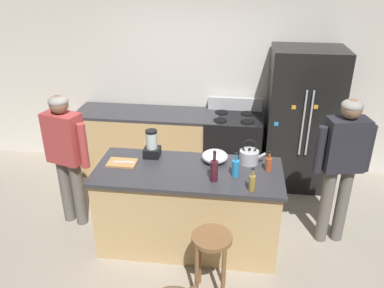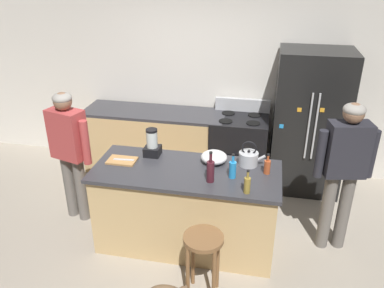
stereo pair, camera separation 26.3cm
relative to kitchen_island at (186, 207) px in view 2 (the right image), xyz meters
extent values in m
plane|color=#9E9384|center=(0.00, 0.00, -0.46)|extent=(14.00, 14.00, 0.00)
cube|color=silver|center=(0.00, 1.95, 0.89)|extent=(8.00, 0.10, 2.70)
cube|color=tan|center=(0.00, 0.00, -0.02)|extent=(1.85, 0.75, 0.88)
cube|color=#333338|center=(0.00, 0.00, 0.44)|extent=(1.91, 0.81, 0.04)
cube|color=tan|center=(-0.80, 1.55, -0.02)|extent=(2.00, 0.64, 0.88)
cube|color=#333338|center=(-0.80, 1.55, 0.44)|extent=(2.00, 0.64, 0.04)
cube|color=black|center=(1.30, 1.50, 0.48)|extent=(0.90, 0.70, 1.88)
cylinder|color=#B7BABF|center=(1.26, 1.13, 0.57)|extent=(0.02, 0.02, 0.84)
cylinder|color=#B7BABF|center=(1.34, 1.13, 0.57)|extent=(0.02, 0.02, 0.84)
cube|color=#268CD8|center=(0.94, 1.15, 0.54)|extent=(0.05, 0.01, 0.05)
cube|color=orange|center=(1.39, 1.15, 0.79)|extent=(0.05, 0.01, 0.05)
cube|color=purple|center=(1.55, 1.15, 0.49)|extent=(0.05, 0.01, 0.05)
cube|color=orange|center=(1.13, 1.15, 0.77)|extent=(0.05, 0.01, 0.05)
cube|color=black|center=(0.41, 1.52, 0.00)|extent=(0.76, 0.64, 0.92)
cube|color=black|center=(0.41, 1.20, -0.05)|extent=(0.60, 0.01, 0.24)
cube|color=#B7BABF|center=(0.41, 1.81, 0.55)|extent=(0.76, 0.06, 0.18)
cylinder|color=black|center=(0.23, 1.37, 0.46)|extent=(0.18, 0.18, 0.01)
cylinder|color=black|center=(0.59, 1.37, 0.46)|extent=(0.18, 0.18, 0.01)
cylinder|color=black|center=(0.23, 1.67, 0.46)|extent=(0.18, 0.18, 0.01)
cylinder|color=black|center=(0.59, 1.67, 0.46)|extent=(0.18, 0.18, 0.01)
cylinder|color=#66605B|center=(-1.48, 0.24, -0.06)|extent=(0.16, 0.16, 0.81)
cylinder|color=#66605B|center=(-1.31, 0.20, -0.06)|extent=(0.16, 0.16, 0.81)
cube|color=#B23F3F|center=(-1.40, 0.22, 0.63)|extent=(0.44, 0.32, 0.57)
cylinder|color=#B23F3F|center=(-1.64, 0.29, 0.58)|extent=(0.11, 0.11, 0.51)
cylinder|color=#B23F3F|center=(-1.15, 0.15, 0.58)|extent=(0.11, 0.11, 0.51)
sphere|color=#8C664C|center=(-1.40, 0.22, 1.02)|extent=(0.25, 0.25, 0.20)
ellipsoid|color=gray|center=(-1.40, 0.22, 1.05)|extent=(0.26, 0.26, 0.12)
cylinder|color=#66605B|center=(1.64, 0.29, -0.01)|extent=(0.15, 0.15, 0.89)
cylinder|color=#66605B|center=(1.46, 0.25, -0.01)|extent=(0.15, 0.15, 0.89)
cube|color=#26262D|center=(1.55, 0.27, 0.71)|extent=(0.44, 0.29, 0.56)
cylinder|color=#26262D|center=(1.79, 0.32, 0.66)|extent=(0.11, 0.11, 0.50)
cylinder|color=#26262D|center=(1.30, 0.22, 0.66)|extent=(0.11, 0.11, 0.50)
sphere|color=#8C664C|center=(1.55, 0.27, 1.09)|extent=(0.24, 0.24, 0.20)
ellipsoid|color=gray|center=(1.55, 0.27, 1.12)|extent=(0.25, 0.25, 0.12)
cylinder|color=brown|center=(0.31, -0.70, 0.19)|extent=(0.36, 0.36, 0.04)
cylinder|color=brown|center=(0.19, -0.81, -0.15)|extent=(0.04, 0.04, 0.63)
cylinder|color=brown|center=(0.42, -0.81, -0.15)|extent=(0.04, 0.04, 0.63)
cylinder|color=brown|center=(0.19, -0.58, -0.15)|extent=(0.04, 0.04, 0.63)
cylinder|color=brown|center=(0.42, -0.58, -0.15)|extent=(0.04, 0.04, 0.63)
cone|color=brown|center=(0.18, -0.85, -0.23)|extent=(0.04, 0.04, 0.03)
cube|color=black|center=(-0.43, 0.25, 0.51)|extent=(0.17, 0.17, 0.10)
cylinder|color=silver|center=(-0.43, 0.25, 0.65)|extent=(0.12, 0.12, 0.18)
cylinder|color=black|center=(-0.43, 0.25, 0.75)|extent=(0.12, 0.12, 0.02)
cylinder|color=#B24C26|center=(0.80, 0.09, 0.53)|extent=(0.06, 0.06, 0.14)
cylinder|color=#B24C26|center=(0.80, 0.09, 0.63)|extent=(0.02, 0.02, 0.06)
cylinder|color=black|center=(0.80, 0.09, 0.67)|extent=(0.03, 0.03, 0.02)
cylinder|color=#268CD8|center=(0.47, -0.06, 0.54)|extent=(0.07, 0.07, 0.17)
cylinder|color=#268CD8|center=(0.47, -0.06, 0.66)|extent=(0.03, 0.03, 0.07)
cylinder|color=black|center=(0.47, -0.06, 0.71)|extent=(0.03, 0.03, 0.02)
cylinder|color=#471923|center=(0.27, -0.17, 0.56)|extent=(0.08, 0.08, 0.21)
cylinder|color=#471923|center=(0.27, -0.17, 0.71)|extent=(0.03, 0.03, 0.09)
cylinder|color=black|center=(0.27, -0.17, 0.77)|extent=(0.03, 0.03, 0.02)
cylinder|color=olive|center=(0.63, -0.31, 0.53)|extent=(0.06, 0.06, 0.15)
cylinder|color=olive|center=(0.63, -0.31, 0.64)|extent=(0.02, 0.02, 0.07)
cylinder|color=black|center=(0.63, -0.31, 0.69)|extent=(0.03, 0.03, 0.02)
ellipsoid|color=white|center=(0.25, 0.21, 0.52)|extent=(0.27, 0.27, 0.12)
cylinder|color=#B7BABF|center=(0.61, 0.24, 0.53)|extent=(0.20, 0.20, 0.14)
sphere|color=black|center=(0.61, 0.24, 0.61)|extent=(0.03, 0.03, 0.03)
cylinder|color=#B7BABF|center=(0.74, 0.24, 0.55)|extent=(0.09, 0.03, 0.08)
torus|color=black|center=(0.61, 0.24, 0.65)|extent=(0.16, 0.02, 0.16)
cube|color=#B7844C|center=(-0.70, 0.04, 0.47)|extent=(0.30, 0.20, 0.02)
cube|color=#B7BABF|center=(-0.68, 0.04, 0.48)|extent=(0.22, 0.05, 0.01)
camera|label=1|loc=(0.48, -3.39, 2.38)|focal=36.28mm
camera|label=2|loc=(0.74, -3.35, 2.38)|focal=36.28mm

